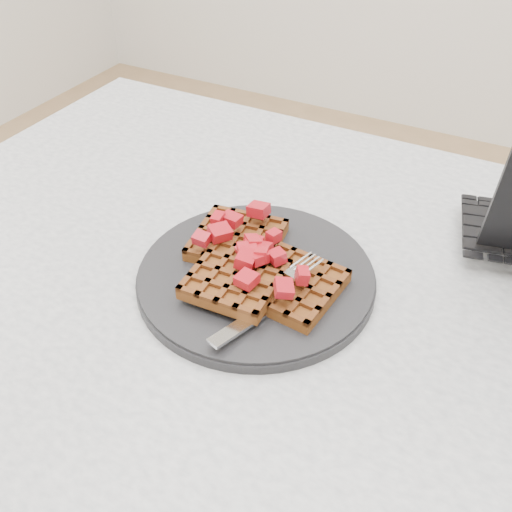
% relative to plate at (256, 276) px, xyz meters
% --- Properties ---
extents(table, '(1.20, 0.80, 0.75)m').
position_rel_plate_xyz_m(table, '(0.05, 0.03, -0.12)').
color(table, silver).
rests_on(table, ground).
extents(plate, '(0.29, 0.29, 0.02)m').
position_rel_plate_xyz_m(plate, '(0.00, 0.00, 0.00)').
color(plate, black).
rests_on(plate, table).
extents(waffles, '(0.21, 0.19, 0.03)m').
position_rel_plate_xyz_m(waffles, '(0.00, -0.00, 0.02)').
color(waffles, brown).
rests_on(waffles, plate).
extents(strawberry_pile, '(0.15, 0.15, 0.02)m').
position_rel_plate_xyz_m(strawberry_pile, '(-0.00, 0.00, 0.05)').
color(strawberry_pile, maroon).
rests_on(strawberry_pile, waffles).
extents(fork, '(0.07, 0.18, 0.02)m').
position_rel_plate_xyz_m(fork, '(0.05, -0.04, 0.02)').
color(fork, silver).
rests_on(fork, plate).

